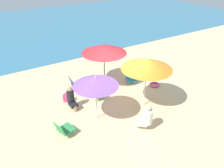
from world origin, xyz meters
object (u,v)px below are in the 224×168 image
umbrella_orange (147,64)px  beach_chair_d (98,91)px  beach_chair_b (63,129)px  swim_ring (155,85)px  beach_chair_a (133,77)px  person_a (71,98)px  beach_bag (67,98)px  beach_chair_c (75,84)px  umbrella_purple (96,82)px  umbrella_red (104,49)px  person_b (146,117)px

umbrella_orange → beach_chair_d: 2.40m
beach_chair_b → swim_ring: size_ratio=1.39×
beach_chair_a → beach_chair_d: beach_chair_d is taller
person_a → beach_bag: person_a is taller
swim_ring → person_a: bearing=174.3°
swim_ring → beach_chair_c: bearing=154.0°
beach_chair_a → umbrella_orange: bearing=82.1°
umbrella_orange → umbrella_purple: size_ratio=1.18×
umbrella_purple → beach_chair_d: size_ratio=2.63×
umbrella_purple → person_a: size_ratio=1.87×
beach_chair_b → beach_chair_d: size_ratio=1.00×
person_a → umbrella_red: bearing=111.8°
beach_chair_b → beach_bag: beach_chair_b is taller
beach_chair_b → person_b: 2.78m
umbrella_purple → swim_ring: size_ratio=3.66×
person_b → umbrella_red: bearing=-53.1°
umbrella_orange → beach_chair_c: (-1.84, 2.52, -1.53)m
umbrella_purple → person_a: bearing=115.9°
beach_chair_a → person_a: person_a is taller
beach_chair_b → umbrella_red: bearing=22.8°
umbrella_red → beach_chair_b: (-2.86, -2.23, -1.49)m
beach_bag → umbrella_purple: bearing=-72.5°
beach_chair_a → beach_chair_d: size_ratio=0.88×
umbrella_red → person_b: size_ratio=2.10×
umbrella_purple → beach_chair_a: bearing=28.5°
beach_chair_b → beach_chair_c: 2.92m
beach_chair_d → person_b: size_ratio=0.70×
person_a → umbrella_orange: bearing=59.5°
person_b → beach_bag: 3.45m
beach_chair_b → beach_chair_d: bearing=18.5°
umbrella_purple → beach_bag: 2.20m
umbrella_purple → swim_ring: umbrella_purple is taller
umbrella_orange → beach_chair_c: umbrella_orange is taller
beach_chair_a → beach_chair_c: 2.68m
beach_chair_b → beach_chair_d: (2.07, 1.38, 0.08)m
beach_chair_c → swim_ring: 3.63m
person_b → person_a: bearing=-13.1°
umbrella_orange → beach_bag: 3.53m
beach_chair_a → person_b: bearing=76.1°
umbrella_purple → beach_chair_b: (-1.37, -0.22, -1.27)m
umbrella_purple → beach_chair_a: size_ratio=2.98×
beach_chair_a → swim_ring: size_ratio=1.23×
umbrella_orange → swim_ring: bearing=33.5°
umbrella_orange → beach_chair_c: bearing=126.2°
beach_chair_d → person_a: size_ratio=0.71×
umbrella_purple → beach_chair_c: 2.61m
umbrella_orange → umbrella_red: bearing=102.6°
beach_chair_b → person_a: bearing=42.2°
umbrella_purple → swim_ring: bearing=11.6°
umbrella_red → beach_bag: size_ratio=6.07×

